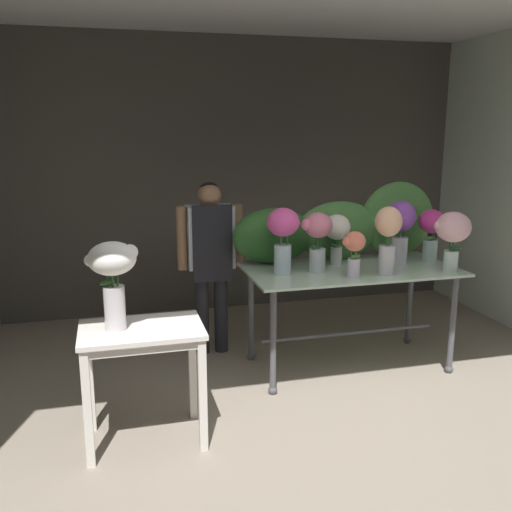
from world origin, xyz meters
The scene contains 15 objects.
ground_plane centered at (0.00, 1.83, 0.00)m, with size 8.07×8.07×0.00m, color gray.
wall_back centered at (0.00, 3.67, 1.47)m, with size 5.16×0.12×2.93m, color #4C4742.
display_table_glass centered at (0.54, 1.75, 0.72)m, with size 1.73×0.88×0.87m.
side_table_white centered at (-1.21, 1.00, 0.66)m, with size 0.77×0.51×0.77m.
florist centered at (-0.53, 2.35, 0.94)m, with size 0.58×0.24×1.54m.
foliage_backdrop centered at (0.56, 2.07, 1.14)m, with size 1.85×0.30×0.67m.
vase_fuchsia_ranunculus centered at (-0.06, 1.70, 1.19)m, with size 0.26×0.25×0.53m.
vase_rosy_tulips centered at (0.22, 1.70, 1.16)m, with size 0.26×0.23×0.48m.
vase_ivory_roses centered at (0.46, 1.90, 1.14)m, with size 0.23×0.23×0.43m.
vase_blush_lilies centered at (1.26, 1.45, 1.19)m, with size 0.29×0.28×0.48m.
vase_coral_dahlias centered at (0.43, 1.47, 1.08)m, with size 0.19×0.17×0.36m.
vase_peach_anemones centered at (0.71, 1.48, 1.18)m, with size 0.21×0.21×0.54m.
vase_violet_carnations centered at (0.99, 1.80, 1.19)m, with size 0.31×0.24×0.54m.
vase_magenta_stock centered at (1.30, 1.82, 1.14)m, with size 0.23×0.22×0.45m.
vase_white_roses_tall centered at (-1.36, 1.00, 1.14)m, with size 0.32×0.29×0.55m.
Camera 1 is at (-1.36, -2.41, 2.00)m, focal length 39.56 mm.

